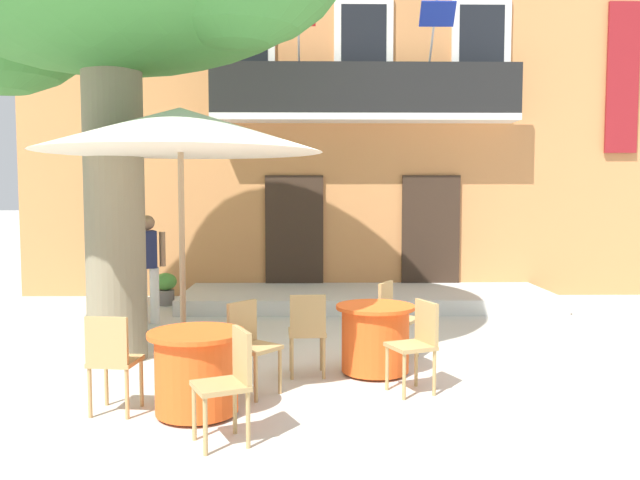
{
  "coord_description": "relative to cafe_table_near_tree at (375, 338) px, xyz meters",
  "views": [
    {
      "loc": [
        -0.72,
        -7.41,
        2.01
      ],
      "look_at": [
        -0.58,
        1.97,
        1.3
      ],
      "focal_mm": 36.67,
      "sensor_mm": 36.0,
      "label": 1
    }
  ],
  "objects": [
    {
      "name": "cafe_chair_near_tree_2",
      "position": [
        -0.74,
        -0.12,
        0.14
      ],
      "size": [
        0.42,
        0.42,
        0.91
      ],
      "color": "tan",
      "rests_on": "ground"
    },
    {
      "name": "cafe_chair_middle_0",
      "position": [
        -1.35,
        -1.96,
        0.14
      ],
      "size": [
        0.53,
        0.53,
        0.91
      ],
      "color": "tan",
      "rests_on": "ground"
    },
    {
      "name": "cafe_table_near_tree",
      "position": [
        0.0,
        0.0,
        0.0
      ],
      "size": [
        0.86,
        0.86,
        0.76
      ],
      "color": "#EA561E",
      "rests_on": "ground"
    },
    {
      "name": "cafe_table_middle",
      "position": [
        -1.73,
        -1.31,
        0.0
      ],
      "size": [
        0.86,
        0.86,
        0.76
      ],
      "color": "#EA561E",
      "rests_on": "ground"
    },
    {
      "name": "ground_planter_left",
      "position": [
        -3.26,
        4.38,
        -0.07
      ],
      "size": [
        0.39,
        0.39,
        0.57
      ],
      "color": "slate",
      "rests_on": "ground"
    },
    {
      "name": "cafe_chair_middle_2",
      "position": [
        -2.48,
        -1.29,
        0.14
      ],
      "size": [
        0.44,
        0.44,
        0.91
      ],
      "color": "tan",
      "rests_on": "ground"
    },
    {
      "name": "pedestrian_near_entrance",
      "position": [
        -3.16,
        2.78,
        0.53
      ],
      "size": [
        0.53,
        0.4,
        1.64
      ],
      "color": "silver",
      "rests_on": "ground"
    },
    {
      "name": "ground_plane",
      "position": [
        0.01,
        0.36,
        -0.39
      ],
      "size": [
        120.0,
        120.0,
        0.0
      ],
      "primitive_type": "plane",
      "color": "beige"
    },
    {
      "name": "cafe_chair_near_tree_0",
      "position": [
        0.35,
        -0.67,
        0.14
      ],
      "size": [
        0.52,
        0.52,
        0.91
      ],
      "color": "tan",
      "rests_on": "ground"
    },
    {
      "name": "cafe_umbrella",
      "position": [
        -2.03,
        -0.35,
        2.22
      ],
      "size": [
        2.9,
        2.9,
        2.85
      ],
      "color": "#997A56",
      "rests_on": "ground"
    },
    {
      "name": "entrance_step_platform",
      "position": [
        0.29,
        4.32,
        -0.27
      ],
      "size": [
        6.39,
        2.09,
        0.25
      ],
      "primitive_type": "cube",
      "color": "silver",
      "rests_on": "ground"
    },
    {
      "name": "building_facade",
      "position": [
        0.29,
        7.35,
        3.36
      ],
      "size": [
        13.0,
        5.09,
        7.5
      ],
      "color": "#CC844C",
      "rests_on": "ground"
    },
    {
      "name": "cafe_chair_middle_1",
      "position": [
        -1.31,
        -0.68,
        0.14
      ],
      "size": [
        0.56,
        0.56,
        0.91
      ],
      "color": "tan",
      "rests_on": "ground"
    },
    {
      "name": "cafe_chair_near_tree_1",
      "position": [
        0.29,
        0.7,
        0.14
      ],
      "size": [
        0.54,
        0.54,
        0.91
      ],
      "color": "tan",
      "rests_on": "ground"
    }
  ]
}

